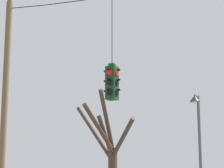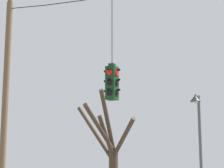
{
  "view_description": "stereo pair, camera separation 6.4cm",
  "coord_description": "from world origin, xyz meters",
  "px_view_note": "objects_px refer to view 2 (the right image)",
  "views": [
    {
      "loc": [
        5.13,
        -12.44,
        2.41
      ],
      "look_at": [
        -1.14,
        0.03,
        5.19
      ],
      "focal_mm": 70.0,
      "sensor_mm": 36.0,
      "label": 1
    },
    {
      "loc": [
        5.18,
        -12.41,
        2.41
      ],
      "look_at": [
        -1.14,
        0.03,
        5.19
      ],
      "focal_mm": 70.0,
      "sensor_mm": 36.0,
      "label": 2
    }
  ],
  "objects_px": {
    "street_lamp": "(199,136)",
    "bare_tree": "(110,160)",
    "utility_pole_left": "(5,114)",
    "traffic_light_over_intersection": "(112,82)"
  },
  "relations": [
    {
      "from": "street_lamp",
      "to": "bare_tree",
      "type": "distance_m",
      "value": 5.19
    },
    {
      "from": "traffic_light_over_intersection",
      "to": "bare_tree",
      "type": "relative_size",
      "value": 0.59
    },
    {
      "from": "utility_pole_left",
      "to": "bare_tree",
      "type": "height_order",
      "value": "utility_pole_left"
    },
    {
      "from": "bare_tree",
      "to": "utility_pole_left",
      "type": "bearing_deg",
      "value": -100.83
    },
    {
      "from": "street_lamp",
      "to": "utility_pole_left",
      "type": "bearing_deg",
      "value": -143.41
    },
    {
      "from": "street_lamp",
      "to": "traffic_light_over_intersection",
      "type": "bearing_deg",
      "value": -109.3
    },
    {
      "from": "bare_tree",
      "to": "traffic_light_over_intersection",
      "type": "bearing_deg",
      "value": -62.21
    },
    {
      "from": "utility_pole_left",
      "to": "street_lamp",
      "type": "relative_size",
      "value": 1.66
    },
    {
      "from": "utility_pole_left",
      "to": "traffic_light_over_intersection",
      "type": "bearing_deg",
      "value": -0.0
    },
    {
      "from": "street_lamp",
      "to": "bare_tree",
      "type": "bearing_deg",
      "value": 160.28
    }
  ]
}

